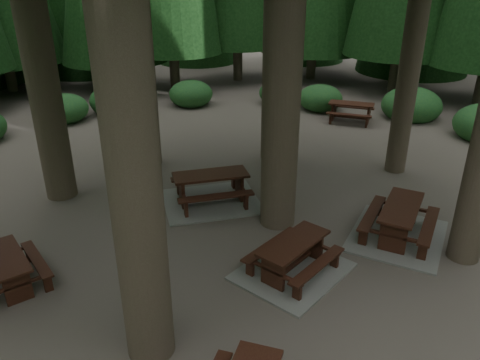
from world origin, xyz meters
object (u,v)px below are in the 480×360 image
object	(u,v)px
picnic_table_f	(399,226)
picnic_table_b	(8,266)
picnic_table_c	(211,193)
picnic_table_d	(351,109)
picnic_table_a	(293,262)

from	to	relation	value
picnic_table_f	picnic_table_b	bearing A→B (deg)	129.70
picnic_table_b	picnic_table_f	xyz separation A→B (m)	(8.28, -0.95, -0.17)
picnic_table_c	picnic_table_d	xyz separation A→B (m)	(7.24, 5.04, 0.21)
picnic_table_a	picnic_table_d	distance (m)	10.78
picnic_table_d	picnic_table_f	bearing A→B (deg)	-75.74
picnic_table_b	picnic_table_d	distance (m)	13.91
picnic_table_c	picnic_table_d	size ratio (longest dim) A/B	1.16
picnic_table_c	picnic_table_f	size ratio (longest dim) A/B	0.83
picnic_table_b	picnic_table_c	world-z (taller)	picnic_table_c
picnic_table_b	picnic_table_c	size ratio (longest dim) A/B	0.72
picnic_table_d	picnic_table_f	xyz separation A→B (m)	(-3.63, -8.12, -0.22)
picnic_table_b	picnic_table_d	xyz separation A→B (m)	(11.91, 7.17, 0.05)
picnic_table_c	picnic_table_a	bearing A→B (deg)	-74.40
picnic_table_a	picnic_table_b	bearing A→B (deg)	134.89
picnic_table_a	picnic_table_d	world-z (taller)	picnic_table_d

